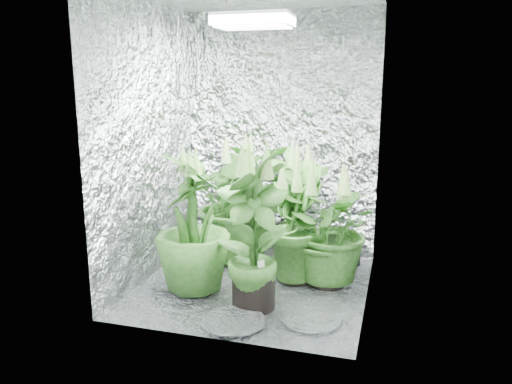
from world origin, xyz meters
The scene contains 11 objects.
ground centered at (0.00, 0.00, 0.00)m, with size 1.60×1.60×0.00m, color silver.
walls centered at (0.00, 0.00, 1.00)m, with size 1.62×1.62×2.00m.
grow_lamp centered at (0.00, 0.00, 1.83)m, with size 0.50×0.30×0.22m.
plant_a centered at (-0.27, 0.47, 0.50)m, with size 1.13×1.13×1.05m.
plant_b centered at (0.15, 0.64, 0.44)m, with size 0.65×0.65×0.99m.
plant_c centered at (0.27, 0.18, 0.42)m, with size 0.48×0.48×0.93m.
plant_d centered at (-0.37, -0.20, 0.49)m, with size 0.76×0.76×1.05m.
plant_e centered at (0.51, 0.16, 0.41)m, with size 0.95×0.95×0.88m.
plant_f centered at (0.10, -0.34, 0.52)m, with size 0.69×0.69×1.12m.
circulation_fan centered at (0.62, 0.62, 0.14)m, with size 0.15×0.28×0.32m.
plant_label centered at (0.16, -0.37, 0.30)m, with size 0.05×0.01×0.07m, color white.
Camera 1 is at (0.95, -3.24, 1.45)m, focal length 35.00 mm.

